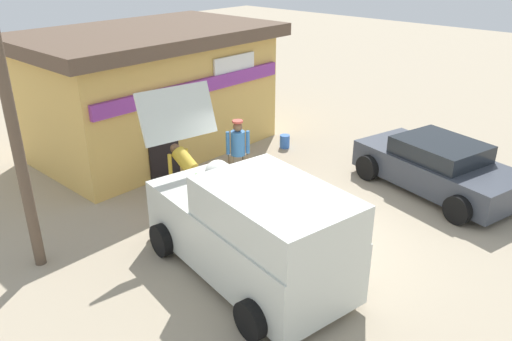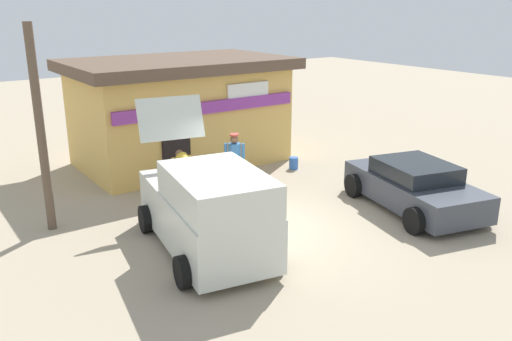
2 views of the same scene
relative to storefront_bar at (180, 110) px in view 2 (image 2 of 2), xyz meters
The scene contains 9 objects.
ground_plane 6.12m from the storefront_bar, 97.27° to the right, with size 60.00×60.00×0.00m, color tan.
storefront_bar is the anchor object (origin of this frame).
delivery_van 6.99m from the storefront_bar, 113.05° to the right, with size 2.70×4.77×2.95m.
parked_sedan 7.91m from the storefront_bar, 68.39° to the right, with size 2.88×4.24×1.25m.
vendor_standing 3.72m from the storefront_bar, 93.84° to the right, with size 0.48×0.48×1.71m.
customer_bending 3.71m from the storefront_bar, 115.51° to the right, with size 0.57×0.80×1.29m.
unloaded_banana_pile 4.54m from the storefront_bar, 121.70° to the right, with size 0.78×0.74×0.40m.
paint_bucket 4.09m from the storefront_bar, 47.68° to the right, with size 0.29×0.29×0.38m, color blue.
utility_pole 6.09m from the storefront_bar, 147.92° to the right, with size 0.20×0.20×4.73m, color brown.
Camera 2 is at (-7.16, -9.70, 5.09)m, focal length 37.48 mm.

